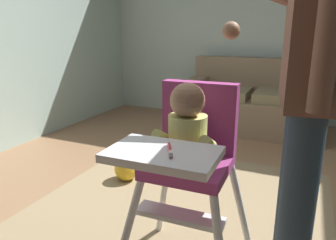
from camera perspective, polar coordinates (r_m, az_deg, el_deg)
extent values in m
cube|color=#946B4B|center=(2.33, 4.42, -16.30)|extent=(5.87, 6.71, 0.10)
cube|color=#B2C5BB|center=(4.51, 16.48, 16.96)|extent=(5.07, 0.06, 2.67)
cube|color=#967F5C|center=(2.11, -0.35, -18.35)|extent=(1.94, 2.43, 0.01)
cube|color=#866F56|center=(4.05, 14.82, 1.05)|extent=(1.65, 0.84, 0.40)
cube|color=#866F56|center=(4.29, 15.97, 7.63)|extent=(1.65, 0.22, 0.46)
cube|color=#866F56|center=(4.16, 5.05, 6.12)|extent=(0.20, 0.84, 0.20)
cube|color=#866F56|center=(3.94, 25.72, 4.11)|extent=(0.20, 0.84, 0.20)
cube|color=#837853|center=(4.01, 10.12, 4.94)|extent=(0.62, 0.60, 0.11)
cube|color=#837853|center=(3.91, 19.91, 3.96)|extent=(0.62, 0.60, 0.11)
cube|color=#3D4C75|center=(4.12, 22.92, 6.29)|extent=(0.35, 0.15, 0.34)
cylinder|color=white|center=(1.53, -7.80, -20.61)|extent=(0.17, 0.17, 0.57)
cylinder|color=white|center=(1.86, -0.79, -13.33)|extent=(0.17, 0.17, 0.57)
cylinder|color=white|center=(1.75, 13.05, -15.68)|extent=(0.17, 0.17, 0.57)
cube|color=#993678|center=(1.47, 3.70, -8.25)|extent=(0.37, 0.37, 0.05)
cube|color=#993678|center=(1.54, 5.65, 0.55)|extent=(0.36, 0.08, 0.34)
cube|color=white|center=(1.15, -0.90, -6.15)|extent=(0.41, 0.27, 0.03)
cube|color=white|center=(1.47, 2.12, -16.82)|extent=(0.40, 0.11, 0.02)
cylinder|color=#D7D477|center=(1.40, 3.52, -3.49)|extent=(0.17, 0.17, 0.22)
sphere|color=#997051|center=(1.34, 3.51, 3.55)|extent=(0.15, 0.15, 0.15)
cylinder|color=#D7D477|center=(1.40, -1.08, -3.03)|extent=(0.05, 0.15, 0.10)
cylinder|color=#D7D477|center=(1.33, 7.24, -4.12)|extent=(0.05, 0.15, 0.10)
cylinder|color=#CC384C|center=(1.14, 0.34, -5.36)|extent=(0.07, 0.12, 0.01)
cube|color=white|center=(1.08, 0.52, -6.07)|extent=(0.02, 0.03, 0.02)
cylinder|color=#304252|center=(1.56, 21.64, -13.42)|extent=(0.14, 0.14, 0.90)
cylinder|color=#304252|center=(1.46, 22.01, -15.66)|extent=(0.14, 0.14, 0.90)
cube|color=brown|center=(1.32, 25.15, 14.79)|extent=(0.25, 0.42, 0.58)
sphere|color=#997051|center=(1.50, 11.25, 15.48)|extent=(0.08, 0.08, 0.08)
cylinder|color=brown|center=(1.08, 26.92, 14.71)|extent=(0.07, 0.07, 0.52)
sphere|color=gold|center=(2.65, -7.49, -8.66)|extent=(0.20, 0.20, 0.20)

